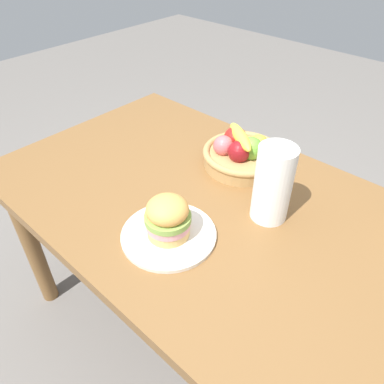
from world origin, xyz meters
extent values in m
plane|color=slate|center=(0.00, 0.00, 0.00)|extent=(8.00, 8.00, 0.00)
cube|color=brown|center=(0.00, 0.00, 0.73)|extent=(1.40, 0.90, 0.04)
cylinder|color=brown|center=(-0.62, -0.37, 0.35)|extent=(0.07, 0.07, 0.71)
cylinder|color=brown|center=(-0.62, 0.37, 0.35)|extent=(0.07, 0.07, 0.71)
cylinder|color=silver|center=(0.06, -0.20, 0.76)|extent=(0.27, 0.27, 0.01)
cylinder|color=#DBAD60|center=(0.06, -0.20, 0.78)|extent=(0.12, 0.12, 0.03)
cylinder|color=pink|center=(0.06, -0.20, 0.80)|extent=(0.13, 0.13, 0.02)
cylinder|color=#84A84C|center=(0.06, -0.20, 0.82)|extent=(0.13, 0.13, 0.02)
ellipsoid|color=#DF9F4D|center=(0.06, -0.20, 0.85)|extent=(0.12, 0.12, 0.07)
cylinder|color=tan|center=(0.00, 0.24, 0.78)|extent=(0.28, 0.28, 0.05)
torus|color=tan|center=(0.00, 0.24, 0.80)|extent=(0.29, 0.29, 0.02)
sphere|color=#6BAD38|center=(0.03, 0.24, 0.83)|extent=(0.08, 0.08, 0.08)
sphere|color=gold|center=(0.03, 0.29, 0.83)|extent=(0.07, 0.07, 0.07)
sphere|color=red|center=(-0.05, 0.26, 0.83)|extent=(0.08, 0.08, 0.08)
sphere|color=#D16066|center=(-0.06, 0.19, 0.83)|extent=(0.07, 0.07, 0.07)
sphere|color=maroon|center=(0.01, 0.20, 0.83)|extent=(0.08, 0.08, 0.08)
ellipsoid|color=yellow|center=(-0.02, 0.24, 0.86)|extent=(0.19, 0.15, 0.05)
cylinder|color=white|center=(0.22, 0.07, 0.87)|extent=(0.11, 0.11, 0.24)
camera|label=1|loc=(0.62, -0.70, 1.51)|focal=34.47mm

